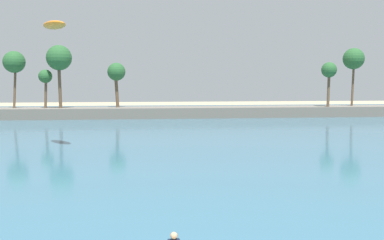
{
  "coord_description": "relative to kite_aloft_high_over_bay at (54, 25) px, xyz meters",
  "views": [
    {
      "loc": [
        0.4,
        -5.9,
        6.02
      ],
      "look_at": [
        2.79,
        14.57,
        4.27
      ],
      "focal_mm": 42.0,
      "sensor_mm": 36.0,
      "label": 1
    }
  ],
  "objects": [
    {
      "name": "palm_headland",
      "position": [
        7.18,
        34.11,
        -8.68
      ],
      "size": [
        103.95,
        6.0,
        12.0
      ],
      "color": "slate",
      "rests_on": "ground"
    },
    {
      "name": "sea",
      "position": [
        7.0,
        22.8,
        -10.97
      ],
      "size": [
        220.0,
        102.58,
        0.06
      ],
      "primitive_type": "cube",
      "color": "#386B84",
      "rests_on": "ground"
    },
    {
      "name": "kite_aloft_high_over_bay",
      "position": [
        0.0,
        0.0,
        0.0
      ],
      "size": [
        3.32,
        4.12,
        0.89
      ],
      "primitive_type": "ellipsoid",
      "rotation": [
        -0.27,
        0.0,
        5.27
      ],
      "color": "orange"
    }
  ]
}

